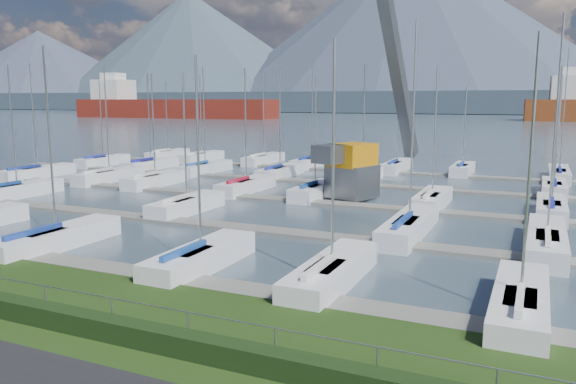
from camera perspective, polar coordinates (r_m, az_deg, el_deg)
The scene contains 10 objects.
path at distance 17.53m, azimuth -21.55°, elevation -17.22°, with size 160.00×2.00×0.04m, color black.
water at distance 274.08m, azimuth 21.96°, elevation 7.07°, with size 800.00×540.00×0.20m, color #3F505D.
hedge at distance 19.10m, azimuth -15.90°, elevation -13.53°, with size 80.00×0.70×0.70m, color black.
fence at distance 19.08m, azimuth -15.23°, elevation -10.79°, with size 0.04×0.04×80.00m, color gray.
foothill at distance 343.91m, azimuth 22.55°, elevation 8.44°, with size 900.00×80.00×12.00m, color #3A4955.
mountains at distance 420.17m, azimuth 24.29°, elevation 13.95°, with size 1190.00×360.00×115.00m.
docks at distance 42.11m, azimuth 7.84°, elevation -1.47°, with size 90.00×41.60×0.25m.
crane at distance 45.73m, azimuth 7.65°, elevation 6.40°, with size 5.76×13.49×22.35m.
cargo_ship_west at distance 248.95m, azimuth -12.28°, elevation 8.29°, with size 89.79×23.76×21.50m.
sailboat_fleet at distance 44.37m, azimuth 5.65°, elevation 6.44°, with size 74.69×49.95×13.41m.
Camera 1 is at (11.57, -13.71, 7.69)m, focal length 35.00 mm.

